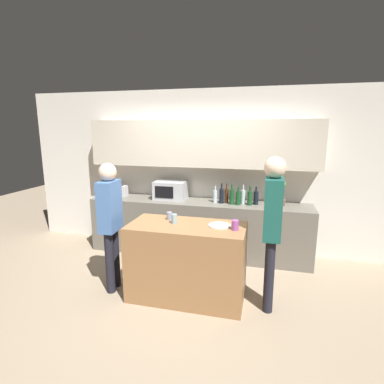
% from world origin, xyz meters
% --- Properties ---
extents(ground_plane, '(14.00, 14.00, 0.00)m').
position_xyz_m(ground_plane, '(0.00, 0.00, 0.00)').
color(ground_plane, gray).
extents(back_wall, '(6.40, 0.40, 2.70)m').
position_xyz_m(back_wall, '(0.00, 1.66, 1.54)').
color(back_wall, silver).
rests_on(back_wall, ground_plane).
extents(back_counter, '(3.60, 0.62, 0.90)m').
position_xyz_m(back_counter, '(0.00, 1.39, 0.45)').
color(back_counter, '#6B665B').
rests_on(back_counter, ground_plane).
extents(kitchen_island, '(1.40, 0.68, 0.94)m').
position_xyz_m(kitchen_island, '(0.17, 0.06, 0.47)').
color(kitchen_island, '#996B42').
rests_on(kitchen_island, ground_plane).
extents(microwave, '(0.52, 0.39, 0.30)m').
position_xyz_m(microwave, '(-0.49, 1.46, 1.05)').
color(microwave, '#B7BABC').
rests_on(microwave, back_counter).
extents(toaster, '(0.26, 0.16, 0.18)m').
position_xyz_m(toaster, '(-1.44, 1.46, 0.99)').
color(toaster, silver).
rests_on(toaster, back_counter).
extents(potted_plant, '(0.14, 0.14, 0.39)m').
position_xyz_m(potted_plant, '(1.29, 1.46, 1.10)').
color(potted_plant, brown).
rests_on(potted_plant, back_counter).
extents(bottle_0, '(0.07, 0.07, 0.27)m').
position_xyz_m(bottle_0, '(0.28, 1.38, 1.00)').
color(bottle_0, silver).
rests_on(bottle_0, back_counter).
extents(bottle_1, '(0.07, 0.07, 0.32)m').
position_xyz_m(bottle_1, '(0.39, 1.37, 1.02)').
color(bottle_1, black).
rests_on(bottle_1, back_counter).
extents(bottle_2, '(0.07, 0.07, 0.31)m').
position_xyz_m(bottle_2, '(0.46, 1.41, 1.02)').
color(bottle_2, '#472814').
rests_on(bottle_2, back_counter).
extents(bottle_3, '(0.08, 0.08, 0.32)m').
position_xyz_m(bottle_3, '(0.55, 1.33, 1.02)').
color(bottle_3, '#194723').
rests_on(bottle_3, back_counter).
extents(bottle_4, '(0.08, 0.08, 0.29)m').
position_xyz_m(bottle_4, '(0.65, 1.33, 1.01)').
color(bottle_4, '#194723').
rests_on(bottle_4, back_counter).
extents(bottle_5, '(0.07, 0.07, 0.31)m').
position_xyz_m(bottle_5, '(0.72, 1.40, 1.02)').
color(bottle_5, silver).
rests_on(bottle_5, back_counter).
extents(bottle_6, '(0.08, 0.08, 0.30)m').
position_xyz_m(bottle_6, '(0.83, 1.35, 1.01)').
color(bottle_6, '#194723').
rests_on(bottle_6, back_counter).
extents(bottle_7, '(0.08, 0.08, 0.28)m').
position_xyz_m(bottle_7, '(0.92, 1.42, 1.01)').
color(bottle_7, black).
rests_on(bottle_7, back_counter).
extents(plate_on_island, '(0.26, 0.26, 0.01)m').
position_xyz_m(plate_on_island, '(0.56, 0.11, 0.94)').
color(plate_on_island, white).
rests_on(plate_on_island, kitchen_island).
extents(cup_0, '(0.08, 0.08, 0.11)m').
position_xyz_m(cup_0, '(0.75, 0.02, 0.99)').
color(cup_0, '#9B4AA0').
rests_on(cup_0, kitchen_island).
extents(cup_1, '(0.07, 0.07, 0.12)m').
position_xyz_m(cup_1, '(0.01, 0.07, 0.99)').
color(cup_1, '#89A9B1').
rests_on(cup_1, kitchen_island).
extents(cup_2, '(0.07, 0.07, 0.10)m').
position_xyz_m(cup_2, '(-0.10, 0.21, 0.98)').
color(cup_2, '#7F8AA8').
rests_on(cup_2, kitchen_island).
extents(person_left, '(0.22, 0.35, 1.65)m').
position_xyz_m(person_left, '(-0.81, -0.00, 0.98)').
color(person_left, black).
rests_on(person_left, ground_plane).
extents(person_center, '(0.23, 0.34, 1.77)m').
position_xyz_m(person_center, '(1.15, 0.06, 1.07)').
color(person_center, black).
rests_on(person_center, ground_plane).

